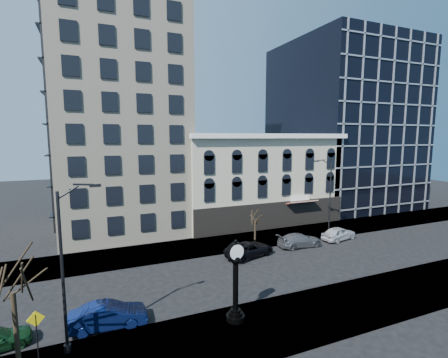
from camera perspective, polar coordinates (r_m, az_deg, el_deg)
name	(u,v)px	position (r m, az deg, el deg)	size (l,w,h in m)	color
ground	(221,277)	(29.36, -0.61, -16.84)	(160.00, 160.00, 0.00)	black
sidewalk_far	(193,248)	(36.36, -5.47, -11.91)	(160.00, 6.00, 0.12)	gray
sidewalk_near	(267,325)	(22.97, 7.65, -24.13)	(160.00, 6.00, 0.12)	gray
cream_tower	(118,79)	(44.48, -18.07, 16.43)	(15.90, 15.40, 42.50)	beige
victorian_row	(256,180)	(46.70, 5.69, -0.11)	(22.60, 11.19, 12.50)	#BBB59A
glass_office	(343,126)	(62.16, 20.12, 8.73)	(20.00, 20.15, 28.00)	black
street_clock	(236,284)	(22.08, 2.04, -17.98)	(1.24, 1.24, 5.46)	black
street_lamp_near	(74,224)	(19.51, -24.90, -7.12)	(2.48, 0.67, 9.63)	black
street_lamp_far	(325,177)	(41.12, 17.41, 0.32)	(2.40, 0.87, 9.43)	black
bare_tree_near	(11,273)	(18.89, -33.35, -13.64)	(4.26, 4.26, 7.32)	#322719
bare_tree_far	(255,215)	(37.93, 5.51, -6.25)	(2.33, 2.33, 4.00)	#322719
warning_sign	(36,326)	(21.54, -30.13, -21.44)	(0.89, 0.20, 2.74)	black
car_near_b	(108,316)	(23.51, -19.70, -21.68)	(1.67, 4.78, 1.57)	#0C194C
car_far_a	(250,249)	(33.82, 4.52, -12.18)	(2.46, 5.33, 1.48)	black
car_far_b	(300,240)	(37.40, 13.18, -10.43)	(2.06, 5.08, 1.47)	#595B60
car_far_c	(339,233)	(41.01, 19.50, -9.00)	(1.85, 4.60, 1.57)	silver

